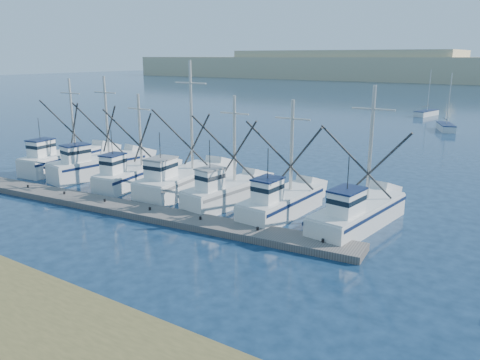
% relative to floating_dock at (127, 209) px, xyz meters
% --- Properties ---
extents(ground, '(500.00, 500.00, 0.00)m').
position_rel_floating_dock_xyz_m(ground, '(10.28, -5.94, -0.22)').
color(ground, '#0B1E33').
rests_on(ground, ground).
extents(floating_dock, '(32.73, 5.25, 0.44)m').
position_rel_floating_dock_xyz_m(floating_dock, '(0.00, 0.00, 0.00)').
color(floating_dock, '#67615C').
rests_on(floating_dock, ground).
extents(trawler_fleet, '(32.19, 8.99, 10.10)m').
position_rel_floating_dock_xyz_m(trawler_fleet, '(-0.46, 5.19, 0.77)').
color(trawler_fleet, silver).
rests_on(trawler_fleet, ground).
extents(sailboat_near, '(3.56, 5.74, 8.10)m').
position_rel_floating_dock_xyz_m(sailboat_near, '(11.41, 50.93, 0.28)').
color(sailboat_near, silver).
rests_on(sailboat_near, ground).
extents(sailboat_far, '(3.13, 6.47, 8.10)m').
position_rel_floating_dock_xyz_m(sailboat_far, '(5.23, 67.43, 0.27)').
color(sailboat_far, silver).
rests_on(sailboat_far, ground).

